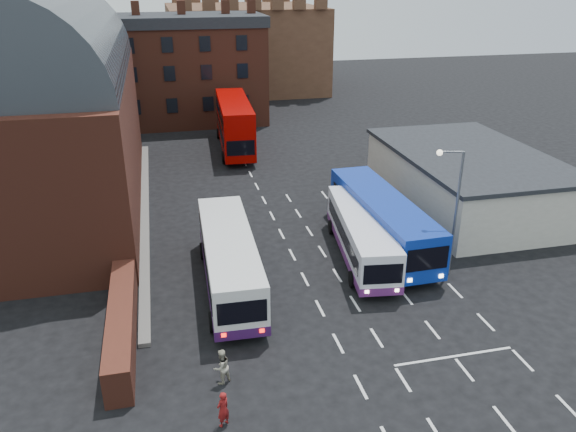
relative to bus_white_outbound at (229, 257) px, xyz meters
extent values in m
plane|color=black|center=(4.38, -5.78, -1.90)|extent=(180.00, 180.00, 0.00)
cube|color=#602B1E|center=(-11.12, 15.22, 3.10)|extent=(12.00, 28.00, 10.00)
cylinder|color=#1E2328|center=(-11.12, 15.22, 8.10)|extent=(12.00, 26.00, 12.00)
cube|color=#602B1E|center=(-5.82, -3.78, -1.00)|extent=(1.20, 10.00, 1.80)
cube|color=beige|center=(19.38, 8.22, 0.10)|extent=(10.00, 16.00, 4.00)
cube|color=#282B30|center=(19.38, 8.22, 2.20)|extent=(10.40, 16.40, 0.30)
cube|color=brown|center=(-1.62, 40.22, 3.60)|extent=(22.00, 10.00, 11.00)
cube|color=brown|center=(10.38, 60.22, 4.10)|extent=(22.00, 22.00, 12.00)
cube|color=silver|center=(0.00, 0.00, -0.02)|extent=(3.04, 11.88, 2.68)
cube|color=black|center=(0.00, 0.00, 0.14)|extent=(3.06, 10.68, 0.97)
cylinder|color=black|center=(-1.23, 3.80, -1.37)|extent=(0.33, 1.08, 1.07)
cylinder|color=black|center=(-1.47, -4.14, -1.37)|extent=(0.33, 1.08, 1.07)
cylinder|color=black|center=(1.45, 3.72, -1.37)|extent=(0.33, 1.08, 1.07)
cylinder|color=black|center=(1.22, -4.22, -1.37)|extent=(0.33, 1.08, 1.07)
cube|color=white|center=(8.46, 1.61, -0.20)|extent=(3.82, 10.93, 2.43)
cube|color=black|center=(8.46, 1.61, -0.05)|extent=(3.72, 9.75, 0.88)
cylinder|color=black|center=(9.22, -1.92, -1.42)|extent=(0.40, 1.00, 0.97)
cylinder|color=black|center=(10.16, 5.21, -1.42)|extent=(0.40, 1.00, 0.97)
cylinder|color=black|center=(6.80, -1.60, -1.42)|extent=(0.40, 1.00, 0.97)
cylinder|color=black|center=(7.75, 5.53, -1.42)|extent=(0.40, 1.00, 0.97)
cube|color=#0C2CA1|center=(10.38, 3.05, 0.08)|extent=(3.15, 12.50, 2.83)
cube|color=black|center=(10.38, 3.05, 0.25)|extent=(3.18, 11.30, 1.02)
cylinder|color=black|center=(11.90, -0.87, -1.34)|extent=(0.35, 1.14, 1.13)
cylinder|color=black|center=(11.68, 7.49, -1.34)|extent=(0.35, 1.14, 1.13)
cylinder|color=black|center=(9.08, -0.94, -1.34)|extent=(0.35, 1.14, 1.13)
cylinder|color=black|center=(8.86, 7.42, -1.34)|extent=(0.35, 1.14, 1.13)
cube|color=#9E0200|center=(4.14, 26.70, 0.91)|extent=(3.59, 12.78, 4.48)
cube|color=black|center=(4.14, 26.70, 0.28)|extent=(3.58, 11.58, 1.03)
cylinder|color=black|center=(5.34, 22.60, -1.33)|extent=(0.39, 1.17, 1.15)
cylinder|color=black|center=(5.83, 31.09, -1.33)|extent=(0.39, 1.17, 1.15)
cylinder|color=black|center=(2.47, 22.77, -1.33)|extent=(0.39, 1.17, 1.15)
cylinder|color=black|center=(2.96, 31.25, -1.33)|extent=(0.39, 1.17, 1.15)
cylinder|color=slate|center=(12.98, -1.41, 1.89)|extent=(0.15, 0.15, 7.59)
cylinder|color=slate|center=(12.34, -1.26, 5.69)|extent=(1.32, 0.39, 0.09)
sphere|color=#FFF2CC|center=(11.69, -1.11, 5.64)|extent=(0.34, 0.34, 0.34)
imported|color=maroon|center=(-1.72, -10.65, -1.10)|extent=(0.70, 0.66, 1.61)
imported|color=#AAA48E|center=(-1.46, -8.09, -1.07)|extent=(1.02, 0.96, 1.67)
camera|label=1|loc=(-3.12, -28.01, 14.76)|focal=35.00mm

